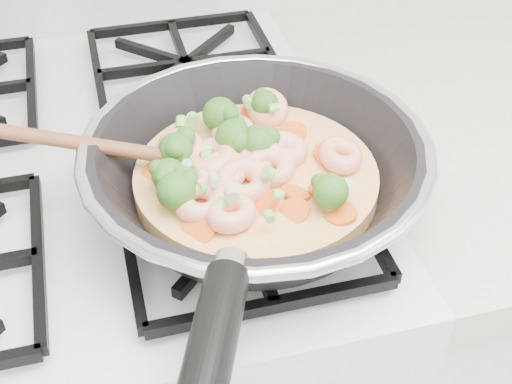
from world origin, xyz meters
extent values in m
cube|color=black|center=(0.00, 1.70, 0.91)|extent=(0.56, 0.56, 0.02)
torus|color=silver|center=(0.17, 1.57, 0.98)|extent=(0.33, 0.33, 0.01)
cylinder|color=black|center=(0.07, 1.34, 0.98)|extent=(0.10, 0.17, 0.03)
cylinder|color=#FCBD6D|center=(0.17, 1.57, 0.95)|extent=(0.23, 0.23, 0.02)
ellipsoid|color=brown|center=(0.12, 1.59, 0.97)|extent=(0.06, 0.05, 0.02)
cylinder|color=brown|center=(-0.02, 1.63, 0.99)|extent=(0.26, 0.09, 0.06)
torus|color=#FFB896|center=(0.13, 1.51, 0.97)|extent=(0.07, 0.07, 0.02)
torus|color=#FFB896|center=(0.20, 1.58, 0.97)|extent=(0.06, 0.07, 0.03)
torus|color=#FFB896|center=(0.20, 1.66, 0.97)|extent=(0.05, 0.05, 0.02)
torus|color=#FFB896|center=(0.18, 1.59, 0.97)|extent=(0.08, 0.08, 0.03)
torus|color=#FFB896|center=(0.11, 1.61, 0.97)|extent=(0.07, 0.07, 0.02)
torus|color=#FFB896|center=(0.18, 1.56, 0.97)|extent=(0.06, 0.06, 0.03)
torus|color=#FFB896|center=(0.11, 1.53, 0.97)|extent=(0.07, 0.08, 0.03)
torus|color=#FFB896|center=(0.16, 1.62, 0.97)|extent=(0.06, 0.06, 0.03)
torus|color=#FFB896|center=(0.15, 1.55, 0.97)|extent=(0.07, 0.07, 0.04)
torus|color=#FFB896|center=(0.13, 1.57, 0.97)|extent=(0.07, 0.07, 0.02)
torus|color=#FFB896|center=(0.13, 1.59, 0.97)|extent=(0.07, 0.07, 0.03)
torus|color=#FFB896|center=(0.25, 1.56, 0.97)|extent=(0.06, 0.06, 0.02)
ellipsoid|color=#3F7B28|center=(0.15, 1.64, 0.98)|extent=(0.05, 0.05, 0.04)
ellipsoid|color=#3F7B28|center=(0.09, 1.54, 0.98)|extent=(0.05, 0.05, 0.03)
ellipsoid|color=#3F7B28|center=(0.20, 1.65, 0.98)|extent=(0.04, 0.04, 0.03)
ellipsoid|color=#3F7B28|center=(0.22, 1.50, 0.98)|extent=(0.04, 0.04, 0.03)
ellipsoid|color=#3F7B28|center=(0.18, 1.59, 0.98)|extent=(0.04, 0.04, 0.03)
ellipsoid|color=#3F7B28|center=(0.15, 1.60, 0.98)|extent=(0.05, 0.05, 0.04)
ellipsoid|color=#3F7B28|center=(0.10, 1.60, 0.98)|extent=(0.04, 0.04, 0.03)
ellipsoid|color=#3F7B28|center=(0.09, 1.56, 0.98)|extent=(0.04, 0.04, 0.03)
cylinder|color=orange|center=(0.19, 1.67, 0.96)|extent=(0.04, 0.04, 0.01)
cylinder|color=orange|center=(0.25, 1.58, 0.96)|extent=(0.04, 0.04, 0.01)
cylinder|color=orange|center=(0.10, 1.50, 0.96)|extent=(0.03, 0.03, 0.01)
cylinder|color=orange|center=(0.22, 1.62, 0.96)|extent=(0.04, 0.04, 0.00)
cylinder|color=orange|center=(0.22, 1.49, 0.96)|extent=(0.04, 0.04, 0.01)
cylinder|color=orange|center=(0.24, 1.58, 0.96)|extent=(0.04, 0.04, 0.01)
cylinder|color=orange|center=(0.22, 1.53, 0.96)|extent=(0.04, 0.04, 0.01)
cylinder|color=orange|center=(0.11, 1.57, 0.96)|extent=(0.03, 0.03, 0.01)
cylinder|color=orange|center=(0.20, 1.53, 0.96)|extent=(0.04, 0.04, 0.00)
cylinder|color=orange|center=(0.14, 1.51, 0.96)|extent=(0.03, 0.03, 0.01)
cylinder|color=orange|center=(0.19, 1.62, 0.96)|extent=(0.03, 0.03, 0.01)
cylinder|color=orange|center=(0.08, 1.59, 0.96)|extent=(0.04, 0.04, 0.01)
cylinder|color=orange|center=(0.16, 1.63, 0.96)|extent=(0.04, 0.04, 0.01)
cylinder|color=orange|center=(0.15, 1.54, 0.96)|extent=(0.04, 0.04, 0.01)
cylinder|color=orange|center=(0.19, 1.51, 0.96)|extent=(0.04, 0.04, 0.01)
cylinder|color=orange|center=(0.16, 1.52, 0.96)|extent=(0.04, 0.04, 0.01)
cylinder|color=#7DD053|center=(0.11, 1.64, 0.97)|extent=(0.01, 0.01, 0.01)
cylinder|color=#7DD053|center=(0.11, 1.54, 0.97)|extent=(0.01, 0.01, 0.01)
cylinder|color=#7DD053|center=(0.17, 1.54, 0.98)|extent=(0.01, 0.01, 0.01)
cylinder|color=#AECD91|center=(0.13, 1.51, 0.98)|extent=(0.01, 0.01, 0.01)
cylinder|color=#7DD053|center=(0.12, 1.58, 0.97)|extent=(0.01, 0.01, 0.01)
cylinder|color=#AECD91|center=(0.12, 1.54, 0.98)|extent=(0.01, 0.01, 0.01)
cylinder|color=#7DD053|center=(0.12, 1.64, 0.98)|extent=(0.01, 0.01, 0.01)
cylinder|color=#7DD053|center=(0.20, 1.63, 0.98)|extent=(0.01, 0.01, 0.01)
cylinder|color=#7DD053|center=(0.10, 1.59, 0.98)|extent=(0.01, 0.01, 0.01)
cylinder|color=#7DD053|center=(0.17, 1.51, 0.98)|extent=(0.01, 0.01, 0.01)
cylinder|color=#7DD053|center=(0.12, 1.51, 0.97)|extent=(0.01, 0.01, 0.01)
cylinder|color=#AECD91|center=(0.10, 1.57, 0.98)|extent=(0.01, 0.01, 0.01)
cylinder|color=#7DD053|center=(0.18, 1.66, 0.98)|extent=(0.01, 0.01, 0.01)
cylinder|color=#AECD91|center=(0.23, 1.51, 0.98)|extent=(0.01, 0.01, 0.01)
cylinder|color=#7DD053|center=(0.16, 1.49, 0.97)|extent=(0.01, 0.01, 0.01)
camera|label=1|loc=(0.04, 1.07, 1.37)|focal=49.50mm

